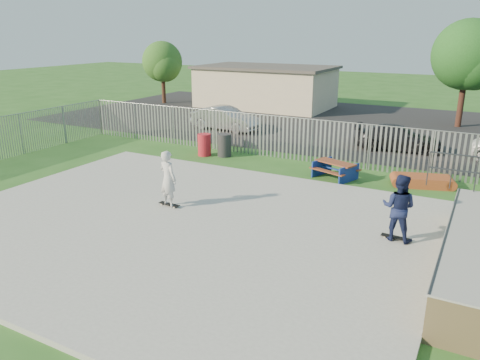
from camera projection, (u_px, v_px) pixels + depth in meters
The scene contains 17 objects.
ground at pixel (180, 226), 14.59m from camera, with size 120.00×120.00×0.00m, color #295B1F.
concrete_slab at pixel (180, 224), 14.57m from camera, with size 15.00×12.00×0.15m, color #A09F9A.
fence at pixel (271, 164), 17.68m from camera, with size 26.04×16.02×2.00m.
picnic_table at pixel (335, 170), 19.20m from camera, with size 2.01×1.84×0.70m.
funbox at pixel (422, 181), 18.29m from camera, with size 2.19×1.53×0.40m.
trash_bin_red at pixel (204, 145), 22.68m from camera, with size 0.64×0.64×1.07m, color #B41B27.
trash_bin_grey at pixel (224, 145), 22.53m from camera, with size 0.66×0.66×1.10m, color #29292C.
parking_lot at pixel (350, 124), 30.51m from camera, with size 40.00×18.00×0.02m, color black.
car_silver at pixel (225, 118), 28.41m from camera, with size 1.50×4.30×1.42m, color #A4A3A8.
car_dark at pixel (398, 138), 23.63m from camera, with size 1.74×4.28×1.24m, color black.
building at pixel (266, 86), 37.00m from camera, with size 10.40×6.40×3.20m.
tree_left at pixel (162, 62), 38.36m from camera, with size 3.27×3.27×5.05m.
tree_mid at pixel (468, 55), 28.30m from camera, with size 4.26×4.26×6.57m.
skateboard_a at pixel (395, 238), 13.29m from camera, with size 0.81×0.26×0.08m.
skateboard_b at pixel (169, 205), 15.81m from camera, with size 0.81×0.26×0.08m.
skater_navy at pixel (399, 208), 13.00m from camera, with size 0.94×0.73×1.93m, color #141C41.
skater_white at pixel (168, 179), 15.53m from camera, with size 0.70×0.46×1.93m, color silver.
Camera 1 is at (8.06, -10.95, 5.80)m, focal length 35.00 mm.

